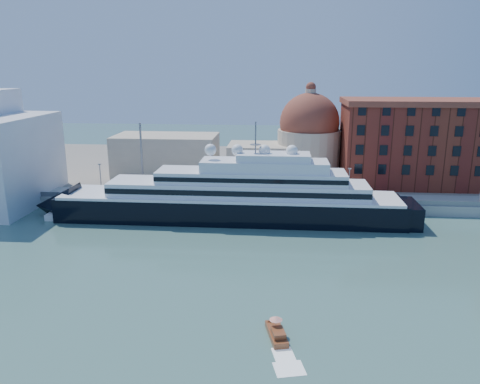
{
  "coord_description": "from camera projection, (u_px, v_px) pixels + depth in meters",
  "views": [
    {
      "loc": [
        13.53,
        -77.22,
        33.62
      ],
      "look_at": [
        5.45,
        18.0,
        7.88
      ],
      "focal_mm": 35.0,
      "sensor_mm": 36.0,
      "label": 1
    }
  ],
  "objects": [
    {
      "name": "land",
      "position": [
        238.0,
        167.0,
        156.04
      ],
      "size": [
        260.0,
        72.0,
        2.0
      ],
      "primitive_type": "cube",
      "color": "slate",
      "rests_on": "ground"
    },
    {
      "name": "warehouse",
      "position": [
        422.0,
        142.0,
        126.34
      ],
      "size": [
        43.0,
        19.0,
        23.25
      ],
      "color": "maroon",
      "rests_on": "land"
    },
    {
      "name": "ground",
      "position": [
        201.0,
        259.0,
        84.14
      ],
      "size": [
        400.0,
        400.0,
        0.0
      ],
      "primitive_type": "plane",
      "color": "#39635E",
      "rests_on": "ground"
    },
    {
      "name": "quay",
      "position": [
        224.0,
        201.0,
        116.53
      ],
      "size": [
        180.0,
        10.0,
        2.5
      ],
      "primitive_type": "cube",
      "color": "gray",
      "rests_on": "ground"
    },
    {
      "name": "quay_fence",
      "position": [
        221.0,
        198.0,
        111.72
      ],
      "size": [
        180.0,
        0.1,
        1.2
      ],
      "primitive_type": "cube",
      "color": "slate",
      "rests_on": "quay"
    },
    {
      "name": "lamp_posts",
      "position": [
        171.0,
        167.0,
        113.66
      ],
      "size": [
        120.8,
        2.4,
        18.0
      ],
      "color": "slate",
      "rests_on": "quay"
    },
    {
      "name": "service_barge",
      "position": [
        74.0,
        216.0,
        106.09
      ],
      "size": [
        11.48,
        3.98,
        2.57
      ],
      "rotation": [
        0.0,
        0.0,
        0.02
      ],
      "color": "white",
      "rests_on": "ground"
    },
    {
      "name": "water_taxi",
      "position": [
        277.0,
        333.0,
        59.75
      ],
      "size": [
        3.17,
        6.0,
        2.71
      ],
      "rotation": [
        0.0,
        0.0,
        0.23
      ],
      "color": "maroon",
      "rests_on": "ground"
    },
    {
      "name": "superyacht",
      "position": [
        218.0,
        200.0,
        105.09
      ],
      "size": [
        86.83,
        12.04,
        25.95
      ],
      "color": "black",
      "rests_on": "ground"
    },
    {
      "name": "church",
      "position": [
        255.0,
        147.0,
        136.31
      ],
      "size": [
        66.0,
        18.0,
        25.5
      ],
      "color": "beige",
      "rests_on": "land"
    }
  ]
}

